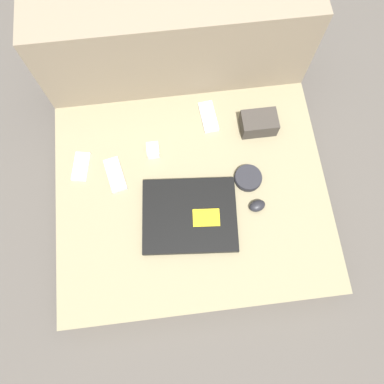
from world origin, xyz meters
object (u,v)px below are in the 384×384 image
speaker_puck (248,178)px  camera_pouch (259,123)px  phone_small (208,117)px  charger_brick (153,150)px  phone_silver (81,167)px  phone_black (115,175)px  computer_mouse (257,206)px  laptop (190,215)px

speaker_puck → camera_pouch: 0.21m
speaker_puck → phone_small: speaker_puck is taller
charger_brick → phone_silver: bearing=-174.3°
speaker_puck → phone_black: size_ratio=0.71×
computer_mouse → phone_silver: (-0.60, 0.22, -0.01)m
laptop → computer_mouse: 0.23m
computer_mouse → phone_small: bearing=93.0°
phone_small → computer_mouse: bearing=-77.0°
computer_mouse → charger_brick: 0.42m
computer_mouse → phone_small: size_ratio=0.51×
phone_silver → camera_pouch: size_ratio=0.90×
speaker_puck → phone_small: bearing=112.2°
computer_mouse → camera_pouch: (0.06, 0.30, 0.02)m
phone_black → speaker_puck: bearing=-20.9°
phone_silver → computer_mouse: bearing=-9.5°
computer_mouse → phone_silver: bearing=144.5°
computer_mouse → charger_brick: (-0.34, 0.25, 0.00)m
phone_silver → phone_small: size_ratio=0.91×
phone_black → phone_small: bearing=15.5°
phone_small → camera_pouch: bearing=-24.9°
phone_small → charger_brick: size_ratio=2.55×
phone_black → charger_brick: bearing=14.8°
phone_silver → charger_brick: size_ratio=2.31×
camera_pouch → charger_brick: size_ratio=2.56×
computer_mouse → phone_silver: size_ratio=0.56×
computer_mouse → phone_black: bearing=144.7°
computer_mouse → phone_small: computer_mouse is taller
speaker_puck → phone_black: 0.47m
phone_silver → phone_black: phone_black is taller
laptop → charger_brick: bearing=116.9°
phone_silver → phone_small: 0.50m
computer_mouse → charger_brick: charger_brick is taller
camera_pouch → speaker_puck: bearing=-109.2°
phone_silver → speaker_puck: bearing=-0.5°
computer_mouse → speaker_puck: computer_mouse is taller
camera_pouch → phone_small: bearing=160.2°
charger_brick → phone_black: bearing=-152.9°
laptop → phone_small: size_ratio=2.66×
phone_small → charger_brick: 0.25m
phone_black → phone_small: (0.36, 0.19, 0.00)m
phone_small → charger_brick: charger_brick is taller
phone_black → charger_brick: size_ratio=2.74×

